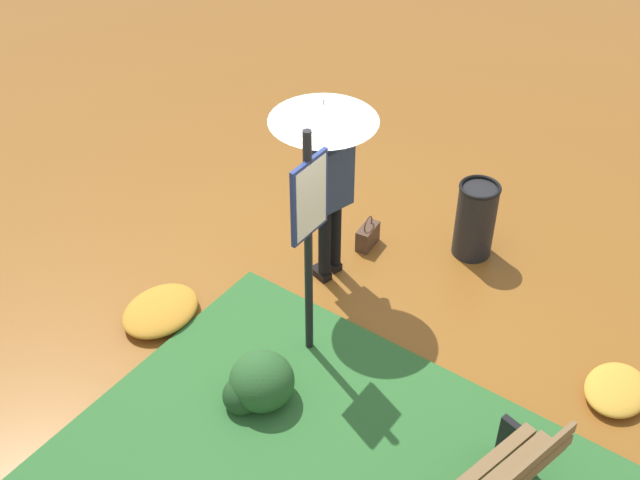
# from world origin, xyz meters

# --- Properties ---
(ground_plane) EXTENTS (18.00, 18.00, 0.00)m
(ground_plane) POSITION_xyz_m (0.00, 0.00, 0.00)
(ground_plane) COLOR brown
(person_with_umbrella) EXTENTS (0.96, 0.96, 2.04)m
(person_with_umbrella) POSITION_xyz_m (-0.21, -0.06, 1.55)
(person_with_umbrella) COLOR black
(person_with_umbrella) RESTS_ON ground_plane
(info_sign_post) EXTENTS (0.44, 0.07, 2.30)m
(info_sign_post) POSITION_xyz_m (0.67, 0.39, 1.44)
(info_sign_post) COLOR black
(info_sign_post) RESTS_ON ground_plane
(handbag) EXTENTS (0.31, 0.17, 0.37)m
(handbag) POSITION_xyz_m (-0.88, -0.01, 0.13)
(handbag) COLOR #4C3323
(handbag) RESTS_ON ground_plane
(trash_bin) EXTENTS (0.42, 0.42, 0.83)m
(trash_bin) POSITION_xyz_m (-1.41, 0.92, 0.42)
(trash_bin) COLOR black
(trash_bin) RESTS_ON ground_plane
(shrub_cluster) EXTENTS (0.60, 0.55, 0.49)m
(shrub_cluster) POSITION_xyz_m (1.41, 0.40, 0.23)
(shrub_cluster) COLOR #285628
(shrub_cluster) RESTS_ON ground_plane
(leaf_pile_near_person) EXTENTS (0.78, 0.63, 0.17)m
(leaf_pile_near_person) POSITION_xyz_m (1.16, -1.00, 0.09)
(leaf_pile_near_person) COLOR #C68428
(leaf_pile_near_person) RESTS_ON ground_plane
(leaf_pile_by_bench) EXTENTS (0.65, 0.52, 0.14)m
(leaf_pile_by_bench) POSITION_xyz_m (-0.42, 2.82, 0.07)
(leaf_pile_by_bench) COLOR gold
(leaf_pile_by_bench) RESTS_ON ground_plane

